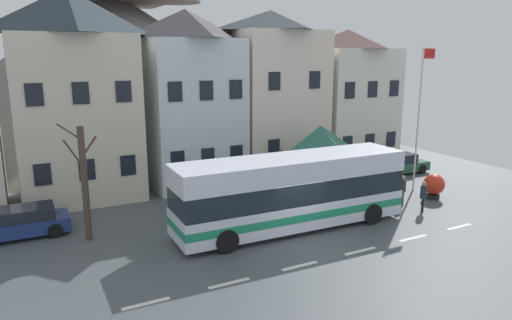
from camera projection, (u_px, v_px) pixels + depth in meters
name	position (u px, v px, depth m)	size (l,w,h in m)	color
ground_plane	(306.00, 243.00, 20.38)	(40.00, 60.00, 0.07)	#4A5155
townhouse_01	(75.00, 97.00, 25.59)	(6.31, 5.10, 11.36)	beige
townhouse_02	(188.00, 98.00, 29.27)	(5.50, 6.37, 10.63)	silver
townhouse_03	(270.00, 93.00, 31.89)	(5.88, 6.27, 10.78)	beige
townhouse_04	(346.00, 97.00, 34.63)	(5.88, 5.74, 9.69)	silver
hilltop_castle	(116.00, 61.00, 47.02)	(43.60, 43.60, 21.12)	#605B58
transit_bus	(292.00, 193.00, 21.70)	(11.25, 2.99, 3.42)	white
bus_shelter	(320.00, 139.00, 27.12)	(3.60, 3.60, 3.97)	#473D33
parked_car_00	(335.00, 173.00, 29.72)	(3.94, 2.21, 1.21)	white
parked_car_01	(22.00, 222.00, 20.94)	(4.02, 1.85, 1.34)	navy
parked_car_02	(397.00, 164.00, 32.05)	(4.21, 2.10, 1.35)	#29583C
pedestrian_00	(377.00, 181.00, 26.91)	(0.37, 0.36, 1.57)	#2D2D38
pedestrian_01	(402.00, 189.00, 25.18)	(0.36, 0.36, 1.66)	#38332D
pedestrian_02	(423.00, 194.00, 24.15)	(0.33, 0.33, 1.61)	black
pedestrian_03	(352.00, 182.00, 26.55)	(0.33, 0.33, 1.58)	black
public_bench	(300.00, 175.00, 29.72)	(1.75, 0.48, 0.87)	brown
flagpole	(420.00, 111.00, 27.16)	(0.95, 0.10, 8.36)	silver
harbour_buoy	(434.00, 185.00, 26.37)	(1.17, 1.17, 1.42)	black
bare_tree_00	(84.00, 181.00, 20.13)	(1.56, 1.43, 5.22)	#47382D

